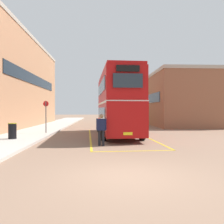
% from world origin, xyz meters
% --- Properties ---
extents(ground_plane, '(135.60, 135.60, 0.00)m').
position_xyz_m(ground_plane, '(0.00, 14.40, 0.00)').
color(ground_plane, '#846651').
extents(sidewalk_left, '(4.00, 57.60, 0.14)m').
position_xyz_m(sidewalk_left, '(-6.50, 16.80, 0.07)').
color(sidewalk_left, '#B2ADA3').
rests_on(sidewalk_left, ground).
extents(brick_building_left, '(6.83, 22.84, 9.94)m').
position_xyz_m(brick_building_left, '(-11.45, 19.56, 4.97)').
color(brick_building_left, '#AD7A56').
rests_on(brick_building_left, ground).
extents(depot_building_right, '(8.42, 13.51, 6.42)m').
position_xyz_m(depot_building_right, '(9.65, 22.49, 3.22)').
color(depot_building_right, brown).
rests_on(depot_building_right, ground).
extents(double_decker_bus, '(3.15, 9.77, 4.75)m').
position_xyz_m(double_decker_bus, '(0.48, 10.88, 2.51)').
color(double_decker_bus, black).
rests_on(double_decker_bus, ground).
extents(single_deck_bus, '(3.40, 10.01, 3.02)m').
position_xyz_m(single_deck_bus, '(2.89, 31.57, 1.64)').
color(single_deck_bus, black).
rests_on(single_deck_bus, ground).
extents(pedestrian_boarding, '(0.56, 0.36, 1.73)m').
position_xyz_m(pedestrian_boarding, '(-0.74, 5.82, 1.01)').
color(pedestrian_boarding, black).
rests_on(pedestrian_boarding, ground).
extents(litter_bin, '(0.52, 0.52, 0.99)m').
position_xyz_m(litter_bin, '(-6.31, 7.99, 0.64)').
color(litter_bin, black).
rests_on(litter_bin, sidewalk_left).
extents(bus_stop_sign, '(0.44, 0.08, 2.52)m').
position_xyz_m(bus_stop_sign, '(-5.07, 11.65, 1.66)').
color(bus_stop_sign, '#4C4C51').
rests_on(bus_stop_sign, sidewalk_left).
extents(bay_marking_yellow, '(4.76, 11.88, 0.01)m').
position_xyz_m(bay_marking_yellow, '(0.53, 9.04, 0.00)').
color(bay_marking_yellow, gold).
rests_on(bay_marking_yellow, ground).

